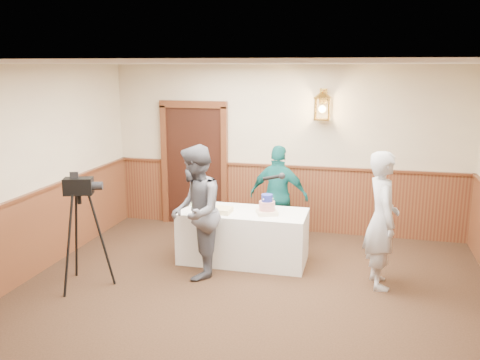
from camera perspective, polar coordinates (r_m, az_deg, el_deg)
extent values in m
plane|color=black|center=(5.74, -0.67, -16.19)|extent=(7.00, 7.00, 0.00)
cube|color=beige|center=(8.57, 5.15, 3.44)|extent=(6.00, 0.02, 2.80)
cube|color=white|center=(5.03, -0.76, 12.98)|extent=(6.00, 7.00, 0.02)
cube|color=#562818|center=(8.73, 5.02, -2.10)|extent=(5.98, 0.04, 1.10)
cube|color=#542916|center=(8.59, 5.08, 1.56)|extent=(5.98, 0.07, 0.04)
cube|color=black|center=(8.96, -5.11, 1.57)|extent=(1.00, 0.06, 2.10)
cube|color=white|center=(7.36, 0.37, -6.32)|extent=(1.80, 0.80, 0.75)
cube|color=beige|center=(7.11, 3.04, -3.62)|extent=(0.36, 0.36, 0.05)
cylinder|color=#B41C20|center=(7.09, 3.05, -2.91)|extent=(0.22, 0.22, 0.13)
cylinder|color=#242F97|center=(7.06, 3.06, -2.02)|extent=(0.16, 0.16, 0.10)
cube|color=#F2CE91|center=(7.17, -2.34, -3.41)|extent=(0.35, 0.28, 0.07)
cube|color=#B4E8A3|center=(7.54, -4.18, -2.63)|extent=(0.34, 0.30, 0.07)
imported|color=#52525B|center=(6.73, -5.03, -3.61)|extent=(0.86, 1.00, 1.78)
cylinder|color=black|center=(6.47, 3.57, 0.27)|extent=(0.23, 0.06, 0.09)
sphere|color=black|center=(6.46, 4.72, 0.44)|extent=(0.08, 0.08, 0.08)
imported|color=#A5A6AC|center=(6.65, 15.63, -4.34)|extent=(0.55, 0.72, 1.76)
imported|color=#115957|center=(7.91, 4.37, -1.81)|extent=(0.98, 0.51, 1.59)
cube|color=black|center=(6.59, -17.69, -0.67)|extent=(0.39, 0.29, 0.21)
cylinder|color=black|center=(6.54, -15.76, -0.64)|extent=(0.16, 0.14, 0.10)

